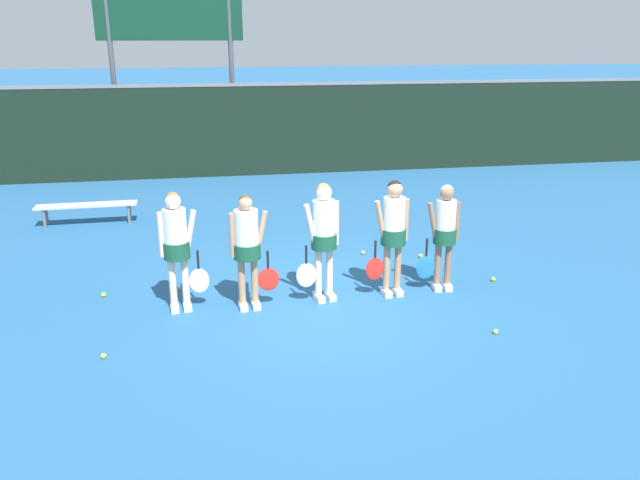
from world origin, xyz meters
The scene contains 16 objects.
ground_plane centered at (0.00, 0.00, 0.00)m, with size 140.00×140.00×0.00m, color #235684.
fence_windscreen centered at (0.00, 8.82, 1.27)m, with size 60.00×0.08×2.51m.
scoreboard centered at (-2.40, 9.81, 3.88)m, with size 3.89×0.15×4.95m.
bench_courtside centered at (-4.09, 4.68, 0.37)m, with size 2.02×0.41×0.43m.
player_0 centered at (-2.07, 0.03, 1.02)m, with size 0.65×0.37×1.72m.
player_1 centered at (-1.10, -0.08, 0.98)m, with size 0.68×0.38×1.66m.
player_2 centered at (0.00, 0.02, 1.05)m, with size 0.64×0.37×1.76m.
player_3 centered at (1.04, 0.03, 1.05)m, with size 0.64×0.37×1.76m.
player_4 centered at (1.86, 0.10, 0.96)m, with size 0.64×0.34×1.64m.
tennis_ball_0 centered at (-2.95, -1.26, 0.03)m, with size 0.07×0.07×0.07m, color #CCE033.
tennis_ball_1 centered at (2.79, 0.24, 0.03)m, with size 0.07×0.07×0.07m, color #CCE033.
tennis_ball_2 centered at (-0.72, 0.89, 0.03)m, with size 0.07×0.07×0.07m, color #CCE033.
tennis_ball_3 centered at (-3.23, 0.68, 0.04)m, with size 0.07×0.07×0.07m, color #CCE033.
tennis_ball_4 centered at (2.02, 1.50, 0.04)m, with size 0.07×0.07×0.07m, color #CCE033.
tennis_ball_5 centered at (1.06, 1.85, 0.03)m, with size 0.07×0.07×0.07m, color #CCE033.
tennis_ball_6 centered at (2.02, -1.50, 0.03)m, with size 0.07×0.07×0.07m, color #CCE033.
Camera 1 is at (-1.56, -8.35, 3.74)m, focal length 35.00 mm.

